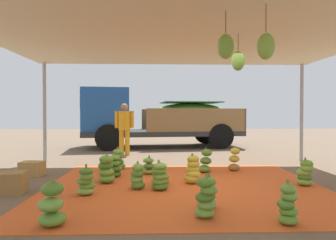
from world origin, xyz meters
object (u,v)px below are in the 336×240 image
Objects in this scene: banana_bunch_12 at (193,170)px; cargo_truck_main at (157,118)px; banana_bunch_7 at (161,175)px; banana_bunch_15 at (106,170)px; banana_bunch_11 at (234,160)px; banana_bunch_8 at (209,193)px; crate_1 at (13,183)px; banana_bunch_6 at (137,177)px; banana_bunch_13 at (149,167)px; banana_bunch_10 at (118,159)px; worker_0 at (124,125)px; banana_bunch_5 at (305,173)px; banana_bunch_1 at (288,205)px; banana_bunch_2 at (86,182)px; crate_0 at (32,169)px; banana_bunch_14 at (52,206)px; banana_bunch_3 at (205,162)px; banana_bunch_9 at (160,177)px; banana_bunch_0 at (115,167)px; banana_bunch_4 at (206,199)px.

cargo_truck_main reaches higher than banana_bunch_12.
banana_bunch_15 reaches higher than banana_bunch_7.
cargo_truck_main is (-1.87, 5.60, 0.96)m from banana_bunch_11.
banana_bunch_12 is (-1.16, -1.30, 0.00)m from banana_bunch_11.
banana_bunch_8 reaches higher than crate_1.
banana_bunch_6 is 1.43m from banana_bunch_13.
banana_bunch_10 is 2.72m from worker_0.
banana_bunch_5 reaches higher than banana_bunch_7.
banana_bunch_1 is at bearing -54.80° from banana_bunch_7.
banana_bunch_1 is 2.50m from banana_bunch_12.
banana_bunch_11 is at bearing 23.83° from crate_1.
banana_bunch_2 reaches higher than banana_bunch_8.
banana_bunch_1 reaches higher than banana_bunch_2.
banana_bunch_14 is at bearing -64.70° from crate_0.
banana_bunch_6 is (-1.49, -1.55, -0.04)m from banana_bunch_3.
banana_bunch_12 reaches higher than crate_1.
banana_bunch_6 is 2.83m from banana_bunch_11.
crate_0 is at bearing 160.59° from banana_bunch_7.
worker_0 is at bearing 103.38° from banana_bunch_9.
banana_bunch_0 is at bearing -166.92° from banana_bunch_11.
banana_bunch_12 is (1.70, -1.69, 0.02)m from banana_bunch_10.
banana_bunch_5 is at bearing -11.77° from crate_0.
banana_bunch_5 reaches higher than banana_bunch_8.
banana_bunch_13 is (0.17, 1.42, -0.05)m from banana_bunch_6.
banana_bunch_8 is at bearing -72.63° from worker_0.
banana_bunch_0 is at bearing -167.78° from banana_bunch_3.
banana_bunch_11 is (2.77, 0.64, 0.03)m from banana_bunch_0.
banana_bunch_1 is 4.80m from banana_bunch_10.
banana_bunch_15 reaches higher than crate_0.
banana_bunch_15 is at bearing 174.80° from banana_bunch_5.
crate_1 is at bearing -79.86° from crate_0.
banana_bunch_12 reaches higher than banana_bunch_4.
banana_bunch_3 is 1.10× the size of banana_bunch_5.
banana_bunch_3 reaches higher than crate_1.
banana_bunch_14 is 0.09× the size of cargo_truck_main.
banana_bunch_12 is at bearing -14.42° from crate_0.
cargo_truck_main is at bearing 82.07° from banana_bunch_14.
banana_bunch_4 is 1.16× the size of banana_bunch_6.
banana_bunch_4 is 3.47m from crate_1.
cargo_truck_main reaches higher than banana_bunch_15.
banana_bunch_0 is at bearing 130.38° from banana_bunch_1.
banana_bunch_7 is (0.43, 0.34, -0.03)m from banana_bunch_6.
banana_bunch_2 is at bearing -145.39° from banana_bunch_11.
banana_bunch_9 is 1.51m from banana_bunch_13.
banana_bunch_15 is 6.97m from cargo_truck_main.
banana_bunch_4 is 6.62m from worker_0.
banana_bunch_14 is at bearing -94.29° from banana_bunch_10.
banana_bunch_10 is 0.92× the size of banana_bunch_11.
banana_bunch_9 is 0.31× the size of worker_0.
banana_bunch_4 is at bearing -40.60° from crate_0.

